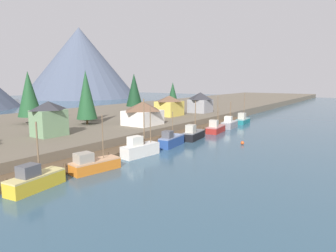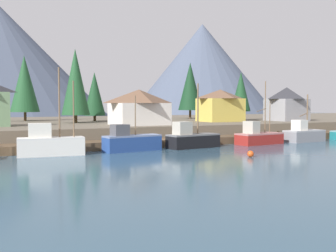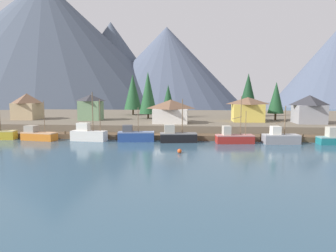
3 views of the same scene
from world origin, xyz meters
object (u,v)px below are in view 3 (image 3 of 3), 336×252
at_px(house_grey, 309,109).
at_px(conifer_mid_right, 148,93).
at_px(house_green, 91,107).
at_px(fishing_boat_black, 177,136).
at_px(fishing_boat_teal, 336,138).
at_px(channel_buoy, 180,151).
at_px(fishing_boat_white, 88,134).
at_px(fishing_boat_blue, 135,135).
at_px(conifer_mid_left, 133,92).
at_px(house_tan, 27,106).
at_px(house_yellow, 248,109).
at_px(conifer_near_right, 276,98).
at_px(conifer_back_left, 168,99).
at_px(fishing_boat_red, 234,138).
at_px(conifer_near_left, 248,92).
at_px(fishing_boat_grey, 280,138).
at_px(house_white, 171,111).
at_px(fishing_boat_orange, 38,135).

xyz_separation_m(house_grey, conifer_mid_right, (-39.09, 8.92, 3.67)).
height_order(house_green, house_grey, house_green).
bearing_deg(fishing_boat_black, fishing_boat_teal, -7.38).
height_order(house_green, channel_buoy, house_green).
height_order(fishing_boat_white, fishing_boat_teal, fishing_boat_white).
relative_size(fishing_boat_blue, conifer_mid_left, 0.58).
bearing_deg(house_tan, house_yellow, -0.87).
bearing_deg(conifer_mid_left, conifer_near_right, -20.11).
bearing_deg(conifer_mid_left, channel_buoy, -69.91).
height_order(fishing_boat_black, conifer_back_left, conifer_back_left).
distance_m(conifer_near_right, channel_buoy, 40.26).
bearing_deg(conifer_back_left, conifer_mid_left, 149.60).
bearing_deg(fishing_boat_teal, fishing_boat_blue, 175.81).
xyz_separation_m(conifer_near_right, conifer_back_left, (-28.24, 7.76, -0.60)).
distance_m(fishing_boat_red, house_yellow, 18.93).
height_order(fishing_boat_white, house_green, fishing_boat_white).
bearing_deg(conifer_mid_left, fishing_boat_teal, -37.91).
xyz_separation_m(house_tan, conifer_near_left, (59.58, 14.89, 3.75)).
bearing_deg(fishing_boat_black, conifer_mid_left, 106.20).
height_order(conifer_back_left, channel_buoy, conifer_back_left).
xyz_separation_m(house_yellow, house_grey, (13.49, -2.91, 0.29)).
height_order(fishing_boat_white, fishing_boat_grey, fishing_boat_white).
relative_size(fishing_boat_blue, fishing_boat_grey, 1.02).
distance_m(fishing_boat_blue, house_tan, 37.51).
height_order(house_tan, house_grey, house_tan).
bearing_deg(house_green, channel_buoy, -49.39).
height_order(fishing_boat_red, house_tan, house_tan).
relative_size(fishing_boat_red, fishing_boat_grey, 1.25).
xyz_separation_m(fishing_boat_red, fishing_boat_teal, (19.05, 0.30, 0.06)).
distance_m(fishing_boat_grey, conifer_back_left, 38.33).
height_order(house_yellow, channel_buoy, house_yellow).
relative_size(fishing_boat_white, conifer_near_right, 1.00).
height_order(fishing_boat_grey, conifer_mid_left, conifer_mid_left).
distance_m(house_yellow, house_tan, 57.06).
xyz_separation_m(fishing_boat_grey, fishing_boat_teal, (10.28, 0.17, -0.01)).
height_order(house_yellow, house_tan, house_tan).
xyz_separation_m(fishing_boat_grey, conifer_back_left, (-24.03, 29.14, 6.54)).
relative_size(house_green, conifer_back_left, 0.70).
height_order(fishing_boat_white, house_white, fishing_boat_white).
bearing_deg(house_green, conifer_near_right, 4.61).
relative_size(house_white, house_yellow, 1.08).
distance_m(fishing_boat_orange, conifer_mid_right, 31.44).
height_order(fishing_boat_black, conifer_near_right, conifer_near_right).
height_order(fishing_boat_grey, house_yellow, house_yellow).
distance_m(fishing_boat_teal, conifer_near_right, 23.19).
bearing_deg(house_tan, fishing_boat_white, -38.50).
bearing_deg(fishing_boat_teal, house_white, 155.04).
relative_size(fishing_boat_red, house_yellow, 1.17).
relative_size(fishing_boat_grey, channel_buoy, 10.25).
xyz_separation_m(fishing_boat_black, fishing_boat_grey, (19.64, 0.07, -0.07)).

